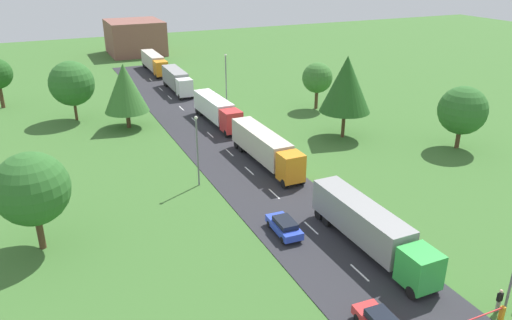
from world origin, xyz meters
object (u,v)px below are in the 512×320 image
Objects in this scene: tree_ash at (125,88)px; tree_lime at (346,84)px; car_second at (284,226)px; tree_birch at (317,78)px; truck_second at (265,147)px; person_lead at (499,300)px; barrier_gate at (494,314)px; tree_pine at (463,110)px; truck_fifth at (154,62)px; distant_building at (135,37)px; truck_lead at (369,227)px; truck_third at (217,110)px; lamppost_third at (226,80)px; tree_elm at (72,83)px; lamppost_second at (197,147)px; tree_oak at (32,189)px; truck_fourth at (177,80)px.

tree_ash is 0.83× the size of tree_lime.
tree_birch is at bearing 55.15° from car_second.
tree_lime reaches higher than truck_second.
tree_ash is at bearing 107.21° from person_lead.
tree_ash reaches higher than barrier_gate.
truck_fifth is at bearing 112.80° from tree_pine.
car_second is at bearing -162.03° from tree_pine.
person_lead is 0.25× the size of tree_birch.
person_lead is 105.34m from distant_building.
tree_ash is at bearing 106.69° from truck_lead.
truck_third is 6.58m from lamppost_third.
tree_birch is at bearing -5.87° from tree_ash.
lamppost_second is at bearing -71.84° from tree_elm.
tree_oak reaches higher than person_lead.
tree_pine is (20.90, 24.68, 3.97)m from person_lead.
distant_building reaches higher than truck_lead.
tree_lime reaches higher than tree_ash.
tree_pine is at bearing -71.49° from tree_birch.
tree_ash is (-15.33, -1.19, 0.74)m from lamppost_third.
truck_lead is 1.09× the size of truck_third.
tree_birch is (17.11, -36.20, 2.80)m from truck_fifth.
person_lead is at bearing -87.48° from truck_fifth.
tree_birch is at bearing 74.01° from person_lead.
tree_oak is 0.62× the size of distant_building.
truck_fifth is (-0.14, 73.02, 0.00)m from truck_lead.
barrier_gate is 0.60× the size of lamppost_second.
tree_oak is 48.75m from tree_birch.
lamppost_second is 26.42m from lamppost_third.
tree_ash is at bearing 148.02° from tree_lime.
truck_third is at bearing -17.11° from tree_ash.
car_second is 0.32× the size of distant_building.
lamppost_third reaches higher than truck_lead.
tree_pine is at bearing -36.68° from tree_elm.
car_second is (-5.22, -31.14, -1.30)m from truck_third.
truck_second is 26.18m from tree_oak.
tree_lime reaches higher than person_lead.
truck_fourth is (-0.23, 55.88, 0.05)m from truck_lead.
truck_second is 24.23m from tree_birch.
tree_lime is at bearing 60.68° from truck_lead.
person_lead is at bearing -105.99° from tree_birch.
tree_lime is at bearing -74.52° from truck_fifth.
distant_building is (5.89, 90.19, 3.14)m from car_second.
barrier_gate is (2.24, -46.93, -1.43)m from truck_third.
tree_ash is (-11.93, 39.79, 3.58)m from truck_lead.
lamppost_second is at bearing -115.58° from truck_third.
truck_lead is at bearing -149.16° from tree_pine.
tree_pine is (33.28, -3.00, 0.60)m from lamppost_second.
lamppost_third is 1.06× the size of tree_oak.
tree_oak is at bearing 155.16° from truck_lead.
tree_elm is at bearing 79.78° from tree_oak.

